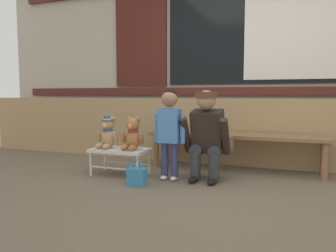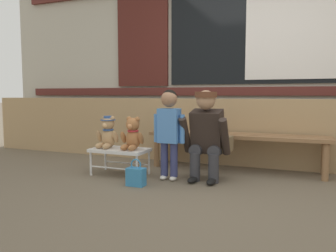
# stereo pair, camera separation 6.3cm
# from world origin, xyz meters

# --- Properties ---
(ground_plane) EXTENTS (60.00, 60.00, 0.00)m
(ground_plane) POSITION_xyz_m (0.00, 0.00, 0.00)
(ground_plane) COLOR brown
(brick_low_wall) EXTENTS (8.13, 0.25, 0.85)m
(brick_low_wall) POSITION_xyz_m (0.00, 1.43, 0.42)
(brick_low_wall) COLOR tan
(brick_low_wall) RESTS_ON ground
(shop_facade) EXTENTS (8.30, 0.26, 3.24)m
(shop_facade) POSITION_xyz_m (0.00, 1.94, 1.63)
(shop_facade) COLOR #B7B2A3
(shop_facade) RESTS_ON ground
(wooden_bench_long) EXTENTS (2.10, 0.40, 0.44)m
(wooden_bench_long) POSITION_xyz_m (-0.07, 1.06, 0.37)
(wooden_bench_long) COLOR #8E6642
(wooden_bench_long) RESTS_ON ground
(small_display_bench) EXTENTS (0.64, 0.36, 0.30)m
(small_display_bench) POSITION_xyz_m (-1.24, 0.35, 0.27)
(small_display_bench) COLOR silver
(small_display_bench) RESTS_ON ground
(teddy_bear_with_hat) EXTENTS (0.28, 0.27, 0.36)m
(teddy_bear_with_hat) POSITION_xyz_m (-1.40, 0.35, 0.47)
(teddy_bear_with_hat) COLOR tan
(teddy_bear_with_hat) RESTS_ON small_display_bench
(teddy_bear_plain) EXTENTS (0.28, 0.26, 0.36)m
(teddy_bear_plain) POSITION_xyz_m (-1.08, 0.35, 0.46)
(teddy_bear_plain) COLOR #A86B3D
(teddy_bear_plain) RESTS_ON small_display_bench
(child_standing) EXTENTS (0.35, 0.18, 0.96)m
(child_standing) POSITION_xyz_m (-0.64, 0.35, 0.59)
(child_standing) COLOR navy
(child_standing) RESTS_ON ground
(adult_crouching) EXTENTS (0.50, 0.49, 0.95)m
(adult_crouching) POSITION_xyz_m (-0.27, 0.49, 0.48)
(adult_crouching) COLOR #333338
(adult_crouching) RESTS_ON ground
(handbag_on_ground) EXTENTS (0.18, 0.11, 0.27)m
(handbag_on_ground) POSITION_xyz_m (-0.86, -0.00, 0.10)
(handbag_on_ground) COLOR teal
(handbag_on_ground) RESTS_ON ground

